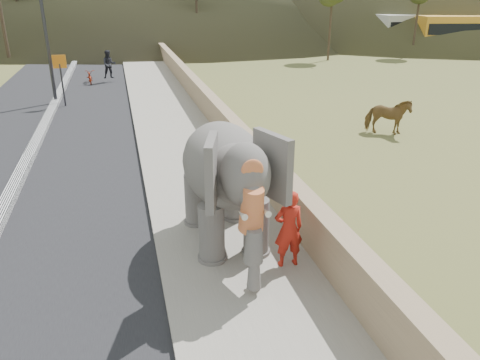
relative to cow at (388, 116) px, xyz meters
name	(u,v)px	position (x,y,z in m)	size (l,w,h in m)	color
ground	(268,338)	(-7.86, -9.76, -0.70)	(160.00, 160.00, 0.00)	olive
road	(30,160)	(-12.86, 0.24, -0.68)	(7.00, 120.00, 0.03)	black
median	(29,157)	(-12.86, 0.24, -0.59)	(0.35, 120.00, 0.22)	black
walkway	(182,146)	(-7.86, 0.24, -0.62)	(3.00, 120.00, 0.15)	#9E9687
parapet	(227,130)	(-6.21, 0.24, -0.15)	(0.30, 120.00, 1.10)	tan
signboard	(61,72)	(-12.36, 7.93, 0.95)	(0.60, 0.08, 2.40)	#2D2D33
cow	(388,116)	(0.00, 0.00, 0.00)	(0.75, 1.65, 1.39)	brown
distant_car	(360,42)	(12.11, 25.02, 0.02)	(1.70, 4.23, 1.44)	#B4B4BB
bus_white	(432,32)	(18.96, 24.21, 0.85)	(2.50, 11.00, 3.10)	silver
elephant_and_man	(225,181)	(-7.84, -6.63, 0.77)	(2.19, 3.71, 2.66)	slate
motorcyclist	(100,70)	(-10.80, 13.81, 0.06)	(1.96, 1.62, 1.88)	maroon
trees	(137,12)	(-8.15, 18.58, 3.08)	(47.82, 42.87, 9.15)	#473828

